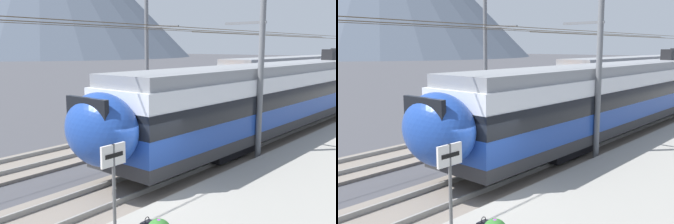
% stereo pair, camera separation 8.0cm
% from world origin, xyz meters
% --- Properties ---
extents(ground_plane, '(400.00, 400.00, 0.00)m').
position_xyz_m(ground_plane, '(0.00, 0.00, 0.00)').
color(ground_plane, '#424247').
extents(track_near, '(120.00, 3.00, 0.28)m').
position_xyz_m(track_near, '(0.00, 1.06, 0.07)').
color(track_near, slate).
rests_on(track_near, ground).
extents(track_far, '(120.00, 3.00, 0.28)m').
position_xyz_m(track_far, '(0.00, 6.24, 0.07)').
color(track_far, slate).
rests_on(track_far, ground).
extents(train_near_platform, '(30.83, 2.94, 4.27)m').
position_xyz_m(train_near_platform, '(13.86, 1.06, 2.23)').
color(train_near_platform, '#2D2D30').
rests_on(train_near_platform, track_near).
extents(train_far_track, '(34.08, 2.93, 4.27)m').
position_xyz_m(train_far_track, '(30.90, 6.24, 2.23)').
color(train_far_track, '#2D2D30').
rests_on(train_far_track, track_far).
extents(catenary_mast_mid, '(48.16, 1.85, 8.01)m').
position_xyz_m(catenary_mast_mid, '(6.23, -0.38, 4.14)').
color(catenary_mast_mid, slate).
rests_on(catenary_mast_mid, ground).
extents(catenary_mast_far_side, '(48.16, 2.60, 8.49)m').
position_xyz_m(catenary_mast_far_side, '(9.10, 8.37, 4.39)').
color(catenary_mast_far_side, slate).
rests_on(catenary_mast_far_side, ground).
extents(platform_sign, '(0.70, 0.08, 2.18)m').
position_xyz_m(platform_sign, '(-2.51, -1.43, 1.99)').
color(platform_sign, '#59595B').
rests_on(platform_sign, platform_slab).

